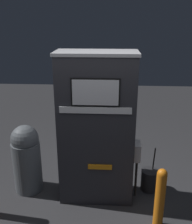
% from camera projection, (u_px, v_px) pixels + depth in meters
% --- Properties ---
extents(ground_plane, '(14.00, 14.00, 0.00)m').
position_uv_depth(ground_plane, '(95.00, 205.00, 3.70)').
color(ground_plane, '#2D2D30').
extents(gas_pump, '(1.12, 0.52, 2.11)m').
position_uv_depth(gas_pump, '(97.00, 130.00, 3.57)').
color(gas_pump, '#28282D').
rests_on(gas_pump, ground_plane).
extents(safety_bollard, '(0.12, 0.12, 0.83)m').
position_uv_depth(safety_bollard, '(160.00, 197.00, 3.19)').
color(safety_bollard, orange).
rests_on(safety_bollard, ground_plane).
extents(trash_bin, '(0.42, 0.42, 1.05)m').
position_uv_depth(trash_bin, '(27.00, 158.00, 3.89)').
color(trash_bin, '#51565B').
rests_on(trash_bin, ground_plane).
extents(squeegee_bucket, '(0.26, 0.26, 0.73)m').
position_uv_depth(squeegee_bucket, '(150.00, 180.00, 4.00)').
color(squeegee_bucket, '#262628').
rests_on(squeegee_bucket, ground_plane).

